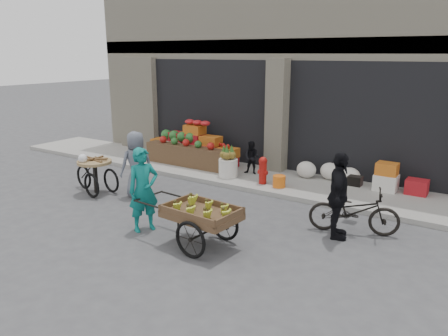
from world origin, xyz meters
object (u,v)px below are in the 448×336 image
Objects in this scene: pineapple_bin at (228,168)px; seated_person at (252,158)px; bicycle at (354,211)px; banana_cart at (199,210)px; vendor_woman at (143,190)px; fire_hydrant at (263,169)px; cyclist at (338,196)px; vendor_grey at (137,164)px; orange_bucket at (279,181)px; tricycle_cart at (95,171)px.

pineapple_bin is 0.75m from seated_person.
bicycle is at bearing -22.82° from pineapple_bin.
banana_cart is 1.36m from vendor_woman.
banana_cart is 1.39× the size of vendor_woman.
fire_hydrant is 0.31× the size of banana_cart.
pineapple_bin is at bearing 43.41° from cyclist.
banana_cart is at bearing -64.29° from pineapple_bin.
seated_person reaches higher than fire_hydrant.
pineapple_bin is 3.86m from vendor_woman.
vendor_grey is 0.94× the size of bicycle.
cyclist reaches higher than bicycle.
bicycle reaches higher than orange_bucket.
seated_person is 4.25m from bicycle.
pineapple_bin reaches higher than orange_bucket.
vendor_grey reaches higher than banana_cart.
fire_hydrant is at bearing -2.60° from pineapple_bin.
cyclist is (4.94, 0.24, 0.03)m from vendor_grey.
banana_cart reaches higher than orange_bucket.
vendor_woman is (0.08, -4.40, 0.25)m from seated_person.
seated_person reaches higher than orange_bucket.
seated_person is (-0.70, 0.65, 0.08)m from fire_hydrant.
fire_hydrant is at bearing 160.11° from vendor_grey.
vendor_woman is at bearing -99.02° from seated_person.
vendor_woman is at bearing -82.86° from pineapple_bin.
seated_person is (0.40, 0.60, 0.21)m from pineapple_bin.
tricycle_cart is 0.85× the size of bicycle.
pineapple_bin is at bearing -133.69° from seated_person.
pineapple_bin is 1.11m from fire_hydrant.
vendor_woman is at bearing 72.70° from vendor_grey.
vendor_grey is at bearing -116.47° from pineapple_bin.
bicycle reaches higher than pineapple_bin.
vendor_grey is 4.94m from cyclist.
tricycle_cart is (-2.60, -3.32, -0.02)m from seated_person.
banana_cart is 4.18m from tricycle_cart.
pineapple_bin is 0.22× the size of banana_cart.
cyclist reaches higher than tricycle_cart.
seated_person is 4.22m from tricycle_cart.
orange_bucket is 0.19× the size of vendor_woman.
cyclist is (-0.20, -0.40, 0.38)m from bicycle.
seated_person is at bearing 149.74° from orange_bucket.
bicycle is (2.15, 2.13, -0.24)m from banana_cart.
bicycle is at bearing -29.42° from fire_hydrant.
pineapple_bin is at bearing 49.34° from bicycle.
orange_bucket is at bearing 9.60° from vendor_woman.
fire_hydrant reaches higher than pineapple_bin.
seated_person reaches higher than tricycle_cart.
vendor_woman is 2.90m from tricycle_cart.
bicycle is (3.98, -1.68, 0.08)m from pineapple_bin.
pineapple_bin is 0.56× the size of seated_person.
tricycle_cart is (-2.20, -2.72, 0.20)m from pineapple_bin.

